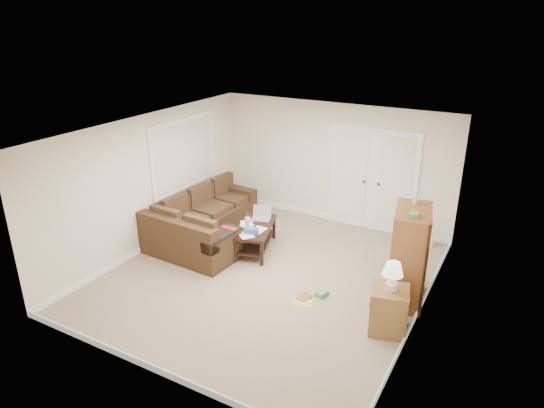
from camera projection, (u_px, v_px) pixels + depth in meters
The scene contains 17 objects.
floor at pixel (268, 276), 8.21m from camera, with size 5.50×5.50×0.00m, color gray.
ceiling at pixel (268, 131), 7.28m from camera, with size 5.00×5.50×0.02m, color white.
wall_left at pixel (149, 182), 8.88m from camera, with size 0.02×5.50×2.50m, color #EDE6CD.
wall_right at pixel (427, 241), 6.62m from camera, with size 0.02×5.50×2.50m, color #EDE6CD.
wall_back at pixel (334, 163), 9.98m from camera, with size 5.00×0.02×2.50m, color #EDE6CD.
wall_front at pixel (149, 287), 5.52m from camera, with size 5.00×0.02×2.50m, color #EDE6CD.
baseboards at pixel (268, 273), 8.19m from camera, with size 5.00×5.50×0.10m, color silver, non-canonical shape.
french_doors at pixel (372, 180), 9.65m from camera, with size 1.80×0.05×2.13m.
window_left at pixel (184, 154), 9.56m from camera, with size 0.05×1.92×1.42m.
sectional_sofa at pixel (201, 225), 9.38m from camera, with size 1.80×2.72×0.81m.
coffee_table at pixel (255, 236), 9.01m from camera, with size 0.95×1.34×0.83m.
tv_armoire at pixel (409, 255), 7.28m from camera, with size 0.69×1.02×1.60m.
side_cabinet at pixel (389, 306), 6.68m from camera, with size 0.61×0.61×1.07m.
space_heater at pixel (430, 238), 9.17m from camera, with size 0.13×0.11×0.33m, color silver.
floor_magazine at pixel (303, 302), 7.45m from camera, with size 0.30×0.23×0.01m, color yellow.
floor_greenbox at pixel (322, 294), 7.62m from camera, with size 0.14×0.19×0.08m, color #479C4D.
floor_book at pixel (300, 295), 7.63m from camera, with size 0.17×0.23×0.02m, color brown.
Camera 1 is at (3.55, -6.24, 4.18)m, focal length 32.00 mm.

